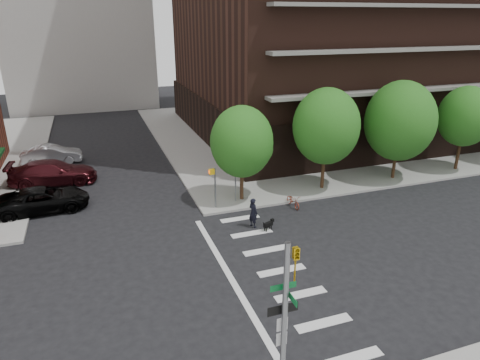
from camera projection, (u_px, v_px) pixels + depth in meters
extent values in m
plane|color=black|center=(222.00, 283.00, 19.59)|extent=(120.00, 120.00, 0.00)
cube|color=gray|center=(338.00, 128.00, 46.63)|extent=(39.00, 33.00, 0.15)
cube|color=silver|center=(352.00, 358.00, 15.24)|extent=(2.40, 0.50, 0.01)
cube|color=silver|center=(324.00, 323.00, 17.00)|extent=(2.40, 0.50, 0.01)
cube|color=silver|center=(301.00, 294.00, 18.76)|extent=(2.40, 0.50, 0.01)
cube|color=silver|center=(282.00, 270.00, 20.52)|extent=(2.40, 0.50, 0.01)
cube|color=silver|center=(266.00, 250.00, 22.28)|extent=(2.40, 0.50, 0.01)
cube|color=silver|center=(252.00, 233.00, 24.04)|extent=(2.40, 0.50, 0.01)
cube|color=silver|center=(240.00, 219.00, 25.81)|extent=(2.40, 0.50, 0.01)
cube|color=silver|center=(232.00, 280.00, 19.74)|extent=(0.30, 13.00, 0.01)
cube|color=black|center=(316.00, 110.00, 45.56)|extent=(25.50, 25.50, 4.00)
cylinder|color=#301E11|center=(242.00, 182.00, 27.86)|extent=(0.24, 0.24, 2.30)
sphere|color=#235B19|center=(242.00, 142.00, 26.87)|extent=(4.00, 4.00, 4.00)
cylinder|color=#301E11|center=(323.00, 170.00, 29.67)|extent=(0.24, 0.24, 2.60)
sphere|color=#235B19|center=(326.00, 126.00, 28.56)|extent=(4.50, 4.50, 4.50)
cylinder|color=#301E11|center=(394.00, 163.00, 31.59)|extent=(0.24, 0.24, 2.30)
sphere|color=#235B19|center=(400.00, 121.00, 30.46)|extent=(5.00, 5.00, 5.00)
cylinder|color=#301E11|center=(458.00, 153.00, 33.40)|extent=(0.24, 0.24, 2.60)
sphere|color=#235B19|center=(465.00, 116.00, 32.36)|extent=(4.00, 4.00, 4.00)
cylinder|color=slate|center=(284.00, 339.00, 11.70)|extent=(0.16, 0.16, 6.00)
imported|color=gold|center=(296.00, 265.00, 10.96)|extent=(0.16, 0.20, 1.00)
cube|color=#0A5926|center=(283.00, 287.00, 11.26)|extent=(0.75, 0.02, 0.18)
cube|color=#0A5926|center=(291.00, 297.00, 11.27)|extent=(0.02, 0.75, 0.18)
cube|color=black|center=(283.00, 309.00, 11.49)|extent=(0.90, 0.02, 0.28)
cube|color=silver|center=(282.00, 324.00, 11.67)|extent=(0.32, 0.02, 0.42)
cube|color=silver|center=(282.00, 339.00, 11.85)|extent=(0.32, 0.02, 0.42)
cylinder|color=slate|center=(215.00, 188.00, 26.56)|extent=(0.10, 0.10, 2.60)
cube|color=gold|center=(212.00, 172.00, 26.11)|extent=(0.32, 0.25, 0.32)
cylinder|color=slate|center=(235.00, 185.00, 27.54)|extent=(0.08, 0.08, 2.20)
cube|color=gold|center=(236.00, 173.00, 27.09)|extent=(0.64, 0.02, 0.64)
imported|color=black|center=(43.00, 200.00, 26.58)|extent=(2.87, 5.62, 1.52)
imported|color=#421117|center=(53.00, 172.00, 30.90)|extent=(2.95, 6.19, 1.74)
imported|color=#AFB1B7|center=(52.00, 154.00, 35.29)|extent=(1.79, 4.72, 1.54)
imported|color=maroon|center=(293.00, 201.00, 27.28)|extent=(0.62, 1.60, 0.83)
imported|color=black|center=(253.00, 213.00, 24.52)|extent=(0.76, 0.63, 1.78)
cube|color=black|center=(268.00, 224.00, 24.25)|extent=(0.63, 0.41, 0.24)
cube|color=black|center=(272.00, 220.00, 24.40)|extent=(0.22, 0.20, 0.18)
cylinder|color=black|center=(271.00, 227.00, 24.45)|extent=(0.06, 0.06, 0.26)
cylinder|color=black|center=(265.00, 229.00, 24.23)|extent=(0.06, 0.06, 0.26)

